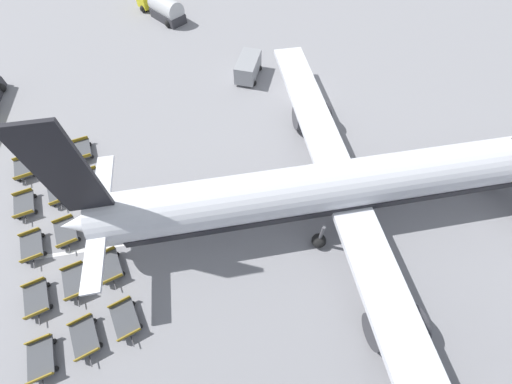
# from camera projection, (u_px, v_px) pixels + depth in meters

# --- Properties ---
(ground_plane) EXTENTS (500.00, 500.00, 0.00)m
(ground_plane) POSITION_uv_depth(u_px,v_px,m) (299.00, 93.00, 34.53)
(ground_plane) COLOR gray
(airplane) EXTENTS (37.60, 43.13, 12.73)m
(airplane) POSITION_uv_depth(u_px,v_px,m) (358.00, 184.00, 23.45)
(airplane) COLOR silver
(airplane) RESTS_ON ground_plane
(fuel_tanker_secondary) EXTENTS (8.13, 5.92, 3.17)m
(fuel_tanker_secondary) POSITION_uv_depth(u_px,v_px,m) (162.00, 7.00, 42.33)
(fuel_tanker_secondary) COLOR yellow
(fuel_tanker_secondary) RESTS_ON ground_plane
(service_van) EXTENTS (4.80, 4.04, 2.20)m
(service_van) POSITION_uv_depth(u_px,v_px,m) (248.00, 67.00, 35.19)
(service_van) COLOR gray
(service_van) RESTS_ON ground_plane
(baggage_dolly_row_near_col_a) EXTENTS (3.22, 1.88, 0.92)m
(baggage_dolly_row_near_col_a) POSITION_uv_depth(u_px,v_px,m) (24.00, 168.00, 28.09)
(baggage_dolly_row_near_col_a) COLOR #424449
(baggage_dolly_row_near_col_a) RESTS_ON ground_plane
(baggage_dolly_row_near_col_b) EXTENTS (3.21, 1.85, 0.92)m
(baggage_dolly_row_near_col_b) POSITION_uv_depth(u_px,v_px,m) (24.00, 205.00, 25.97)
(baggage_dolly_row_near_col_b) COLOR #424449
(baggage_dolly_row_near_col_b) RESTS_ON ground_plane
(baggage_dolly_row_near_col_c) EXTENTS (3.22, 1.88, 0.92)m
(baggage_dolly_row_near_col_c) POSITION_uv_depth(u_px,v_px,m) (32.00, 246.00, 23.90)
(baggage_dolly_row_near_col_c) COLOR #424449
(baggage_dolly_row_near_col_c) RESTS_ON ground_plane
(baggage_dolly_row_near_col_d) EXTENTS (3.22, 1.90, 0.92)m
(baggage_dolly_row_near_col_d) POSITION_uv_depth(u_px,v_px,m) (37.00, 299.00, 21.72)
(baggage_dolly_row_near_col_d) COLOR #424449
(baggage_dolly_row_near_col_d) RESTS_ON ground_plane
(baggage_dolly_row_near_col_e) EXTENTS (3.20, 1.82, 0.92)m
(baggage_dolly_row_near_col_e) POSITION_uv_depth(u_px,v_px,m) (41.00, 359.00, 19.66)
(baggage_dolly_row_near_col_e) COLOR #424449
(baggage_dolly_row_near_col_e) RESTS_ON ground_plane
(baggage_dolly_row_mid_a_col_a) EXTENTS (3.20, 1.81, 0.92)m
(baggage_dolly_row_mid_a_col_a) POSITION_uv_depth(u_px,v_px,m) (51.00, 159.00, 28.67)
(baggage_dolly_row_mid_a_col_a) COLOR #424449
(baggage_dolly_row_mid_a_col_a) RESTS_ON ground_plane
(baggage_dolly_row_mid_a_col_b) EXTENTS (3.23, 1.93, 0.92)m
(baggage_dolly_row_mid_a_col_b) POSITION_uv_depth(u_px,v_px,m) (58.00, 192.00, 26.65)
(baggage_dolly_row_mid_a_col_b) COLOR #424449
(baggage_dolly_row_mid_a_col_b) RESTS_ON ground_plane
(baggage_dolly_row_mid_a_col_c) EXTENTS (3.23, 1.92, 0.92)m
(baggage_dolly_row_mid_a_col_c) POSITION_uv_depth(u_px,v_px,m) (66.00, 232.00, 24.56)
(baggage_dolly_row_mid_a_col_c) COLOR #424449
(baggage_dolly_row_mid_a_col_c) RESTS_ON ground_plane
(baggage_dolly_row_mid_a_col_d) EXTENTS (3.22, 1.88, 0.92)m
(baggage_dolly_row_mid_a_col_d) POSITION_uv_depth(u_px,v_px,m) (75.00, 281.00, 22.39)
(baggage_dolly_row_mid_a_col_d) COLOR #424449
(baggage_dolly_row_mid_a_col_d) RESTS_ON ground_plane
(baggage_dolly_row_mid_a_col_e) EXTENTS (3.23, 1.97, 0.92)m
(baggage_dolly_row_mid_a_col_e) POSITION_uv_depth(u_px,v_px,m) (85.00, 337.00, 20.36)
(baggage_dolly_row_mid_a_col_e) COLOR #424449
(baggage_dolly_row_mid_a_col_e) RESTS_ON ground_plane
(baggage_dolly_row_mid_b_col_a) EXTENTS (3.20, 1.81, 0.92)m
(baggage_dolly_row_mid_b_col_a) POSITION_uv_depth(u_px,v_px,m) (82.00, 150.00, 29.30)
(baggage_dolly_row_mid_b_col_a) COLOR #424449
(baggage_dolly_row_mid_b_col_a) RESTS_ON ground_plane
(baggage_dolly_row_mid_b_col_b) EXTENTS (3.22, 1.86, 0.92)m
(baggage_dolly_row_mid_b_col_b) POSITION_uv_depth(u_px,v_px,m) (90.00, 181.00, 27.30)
(baggage_dolly_row_mid_b_col_b) COLOR #424449
(baggage_dolly_row_mid_b_col_b) RESTS_ON ground_plane
(baggage_dolly_row_mid_b_col_c) EXTENTS (3.23, 1.92, 0.92)m
(baggage_dolly_row_mid_b_col_c) POSITION_uv_depth(u_px,v_px,m) (99.00, 221.00, 25.14)
(baggage_dolly_row_mid_b_col_c) COLOR #424449
(baggage_dolly_row_mid_b_col_c) RESTS_ON ground_plane
(baggage_dolly_row_mid_b_col_d) EXTENTS (3.23, 1.93, 0.92)m
(baggage_dolly_row_mid_b_col_d) POSITION_uv_depth(u_px,v_px,m) (110.00, 266.00, 23.02)
(baggage_dolly_row_mid_b_col_d) COLOR #424449
(baggage_dolly_row_mid_b_col_d) RESTS_ON ground_plane
(baggage_dolly_row_mid_b_col_e) EXTENTS (3.23, 1.98, 0.92)m
(baggage_dolly_row_mid_b_col_e) POSITION_uv_depth(u_px,v_px,m) (125.00, 319.00, 20.99)
(baggage_dolly_row_mid_b_col_e) COLOR #424449
(baggage_dolly_row_mid_b_col_e) RESTS_ON ground_plane
(stand_guidance_stripe) EXTENTS (4.61, 32.23, 0.01)m
(stand_guidance_stripe) POSITION_uv_depth(u_px,v_px,m) (238.00, 226.00, 25.37)
(stand_guidance_stripe) COLOR white
(stand_guidance_stripe) RESTS_ON ground_plane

